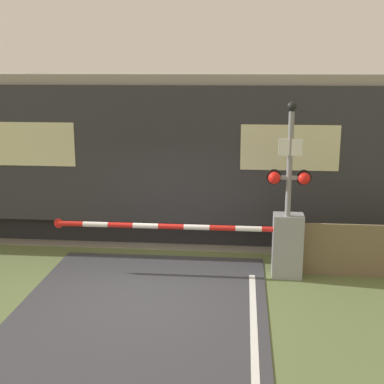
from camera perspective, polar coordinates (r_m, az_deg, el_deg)
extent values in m
plane|color=#5B6B3D|center=(10.44, -4.63, -10.59)|extent=(80.00, 80.00, 0.00)
cube|color=slate|center=(14.15, -1.78, -4.02)|extent=(36.00, 3.20, 0.03)
cube|color=#595451|center=(13.45, -2.17, -4.66)|extent=(36.00, 0.08, 0.10)
cube|color=#595451|center=(14.82, -1.43, -2.96)|extent=(36.00, 0.08, 0.10)
cube|color=black|center=(14.83, -14.40, -2.48)|extent=(20.20, 2.38, 0.60)
cube|color=#2D2D33|center=(14.45, -14.83, 4.80)|extent=(21.96, 2.80, 3.20)
cube|color=gray|center=(14.31, -15.24, 11.63)|extent=(21.52, 2.58, 0.24)
cube|color=beige|center=(12.17, 10.39, 4.66)|extent=(2.20, 0.02, 1.03)
cube|color=beige|center=(13.12, -17.01, 4.91)|extent=(2.20, 0.02, 1.03)
cube|color=gray|center=(11.08, 10.15, -5.66)|extent=(0.60, 0.44, 1.32)
cylinder|color=gray|center=(10.98, 10.22, -3.99)|extent=(0.16, 0.16, 0.18)
cylinder|color=red|center=(10.96, 8.83, -3.97)|extent=(0.53, 0.11, 0.11)
cylinder|color=white|center=(10.94, 6.05, -3.92)|extent=(0.53, 0.11, 0.11)
cylinder|color=red|center=(10.95, 3.27, -3.85)|extent=(0.53, 0.11, 0.11)
cylinder|color=white|center=(10.98, 0.50, -3.78)|extent=(0.53, 0.11, 0.11)
cylinder|color=red|center=(11.04, -2.25, -3.70)|extent=(0.53, 0.11, 0.11)
cylinder|color=white|center=(11.12, -4.97, -3.61)|extent=(0.53, 0.11, 0.11)
cylinder|color=red|center=(11.23, -7.63, -3.52)|extent=(0.53, 0.11, 0.11)
cylinder|color=white|center=(11.36, -10.25, -3.42)|extent=(0.53, 0.11, 0.11)
cylinder|color=red|center=(11.51, -12.79, -3.31)|extent=(0.53, 0.11, 0.11)
cylinder|color=red|center=(11.59, -14.04, -3.26)|extent=(0.20, 0.02, 0.20)
cylinder|color=gray|center=(10.69, 10.22, -0.61)|extent=(0.11, 0.11, 3.38)
cube|color=gray|center=(10.61, 10.31, 1.51)|extent=(0.69, 0.07, 0.07)
sphere|color=red|center=(10.54, 8.78, 1.49)|extent=(0.24, 0.24, 0.24)
sphere|color=red|center=(10.59, 11.88, 1.42)|extent=(0.24, 0.24, 0.24)
cylinder|color=black|center=(10.64, 8.75, 1.61)|extent=(0.30, 0.06, 0.30)
cylinder|color=black|center=(10.69, 11.82, 1.54)|extent=(0.30, 0.06, 0.30)
cube|color=white|center=(10.46, 10.46, 4.73)|extent=(0.46, 0.02, 0.33)
sphere|color=black|center=(10.42, 10.63, 8.98)|extent=(0.18, 0.18, 0.18)
cube|color=#726047|center=(11.53, 18.52, -5.98)|extent=(3.23, 0.06, 1.10)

